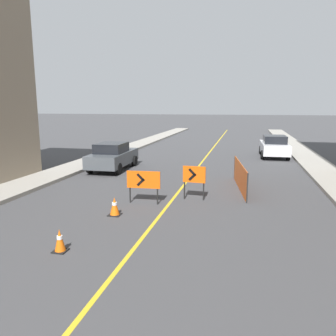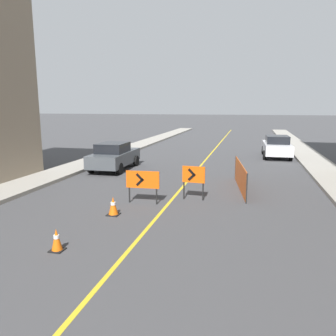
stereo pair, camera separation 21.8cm
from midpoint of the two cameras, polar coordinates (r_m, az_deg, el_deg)
lane_stripe at (r=23.39m, az=6.99°, el=1.60°), size 0.12×58.60×0.01m
sidewalk_left at (r=25.25m, az=-9.26°, el=2.40°), size 1.98×58.60×0.17m
sidewalk_right at (r=23.60m, az=24.40°, el=1.00°), size 1.98×58.60×0.17m
traffic_cone_fourth at (r=9.06m, az=-18.16°, el=-11.81°), size 0.35×0.35×0.60m
traffic_cone_fifth at (r=11.43m, az=-8.99°, el=-6.56°), size 0.41×0.41×0.64m
arrow_barricade_primary at (r=12.49m, az=-3.94°, el=-2.22°), size 1.29×0.14×1.27m
arrow_barricade_secondary at (r=12.98m, az=4.95°, el=-1.45°), size 0.91×0.12×1.36m
safety_mesh_fence at (r=14.99m, az=12.90°, el=-1.45°), size 0.66×4.39×1.18m
parked_car_curb_near at (r=19.49m, az=-9.04°, el=2.09°), size 1.95×4.35×1.59m
parked_car_curb_mid at (r=25.16m, az=18.64°, el=3.59°), size 1.95×4.35×1.59m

